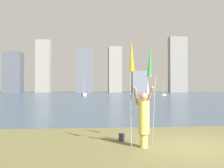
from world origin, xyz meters
The scene contains 14 objects.
ground centered at (0.00, 50.95, -0.06)m, with size 120.00×138.00×0.12m.
person centered at (-1.77, -0.04, 1.00)m, with size 0.75×0.55×2.04m.
kite_flag_left centered at (-2.17, -0.01, 2.96)m, with size 0.16×0.39×3.57m.
kite_flag_right centered at (-1.36, 0.68, 2.90)m, with size 0.16×0.95×3.55m.
bag centered at (-2.37, 1.02, 0.14)m, with size 0.21×0.16×0.29m.
sailboat_2 centered at (15.43, 54.58, 0.22)m, with size 1.97×2.03×3.37m.
sailboat_4 centered at (-4.74, 54.35, 0.38)m, with size 1.34×1.79×4.71m.
sailboat_5 centered at (10.39, 50.76, 1.65)m, with size 2.11×1.52×4.88m.
skyline_tower_0 centered at (-34.15, 97.86, 8.21)m, with size 6.77×7.01×16.41m.
skyline_tower_1 centered at (-22.96, 103.00, 11.20)m, with size 5.95×5.95×22.40m.
skyline_tower_2 centered at (-5.22, 99.76, 9.07)m, with size 7.24×7.78×18.14m.
skyline_tower_3 centered at (7.71, 99.76, 9.71)m, with size 5.49×6.55×19.43m.
skyline_tower_4 centered at (18.22, 98.72, 4.55)m, with size 6.58×5.18×9.10m.
skyline_tower_5 centered at (35.36, 98.94, 12.10)m, with size 7.73×3.58×24.19m.
Camera 1 is at (-3.61, -8.37, 2.00)m, focal length 40.52 mm.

